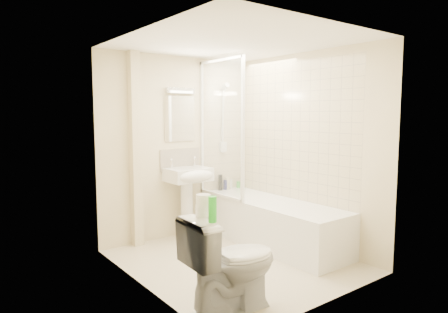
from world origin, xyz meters
TOP-DOWN VIEW (x-y plane):
  - floor at (0.00, 0.00)m, footprint 2.50×2.50m
  - wall_back at (0.00, 1.25)m, footprint 2.20×0.02m
  - wall_left at (-1.10, 0.00)m, footprint 0.02×2.50m
  - wall_right at (1.10, 0.00)m, footprint 0.02×2.50m
  - ceiling at (0.00, 0.00)m, footprint 2.20×2.50m
  - tile_back at (0.75, 1.24)m, footprint 0.70×0.01m
  - tile_right at (1.09, 0.20)m, footprint 0.01×2.10m
  - pipe_boxing at (-0.62, 1.19)m, footprint 0.12×0.12m
  - splashback at (0.05, 1.24)m, footprint 0.60×0.02m
  - mirror at (0.05, 1.24)m, footprint 0.46×0.01m
  - strip_light at (0.05, 1.22)m, footprint 0.42×0.07m
  - bathtub at (0.75, 0.20)m, footprint 0.70×2.10m
  - shower_screen at (0.40, 0.80)m, footprint 0.04×0.92m
  - shower_fixture at (0.75, 1.19)m, footprint 0.10×0.16m
  - pedestal_sink at (0.05, 1.01)m, footprint 0.55×0.50m
  - bottle_black_b at (0.66, 1.16)m, footprint 0.06×0.06m
  - bottle_blue at (0.75, 1.16)m, footprint 0.06×0.06m
  - bottle_cream at (0.79, 1.16)m, footprint 0.07×0.07m
  - bottle_white_b at (0.85, 1.16)m, footprint 0.05×0.05m
  - bottle_green at (1.00, 1.16)m, footprint 0.05×0.05m
  - toilet at (-0.72, -0.84)m, footprint 0.57×0.87m
  - toilet_roll_lower at (-0.96, -0.77)m, footprint 0.10×0.10m
  - toilet_roll_upper at (-0.96, -0.79)m, footprint 0.12×0.12m
  - green_bottle at (-0.99, -0.95)m, footprint 0.06×0.06m

SIDE VIEW (x-z plane):
  - floor at x=0.00m, z-range 0.00..0.00m
  - bathtub at x=0.75m, z-range 0.01..0.56m
  - toilet at x=-0.72m, z-range 0.00..0.83m
  - bottle_green at x=1.00m, z-range 0.55..0.65m
  - bottle_white_b at x=0.85m, z-range 0.55..0.69m
  - bottle_blue at x=0.75m, z-range 0.55..0.69m
  - bottle_cream at x=0.79m, z-range 0.55..0.73m
  - bottle_black_b at x=0.66m, z-range 0.55..0.78m
  - pedestal_sink at x=0.05m, z-range 0.22..1.28m
  - toilet_roll_lower at x=-0.96m, z-range 0.83..0.92m
  - green_bottle at x=-0.99m, z-range 0.83..1.03m
  - toilet_roll_upper at x=-0.96m, z-range 0.92..1.01m
  - splashback at x=0.05m, z-range 0.88..1.18m
  - wall_back at x=0.00m, z-range 0.00..2.40m
  - wall_left at x=-1.10m, z-range 0.00..2.40m
  - wall_right at x=1.10m, z-range 0.00..2.40m
  - pipe_boxing at x=-0.62m, z-range 0.00..2.40m
  - tile_back at x=0.75m, z-range 0.55..2.30m
  - tile_right at x=1.09m, z-range 0.55..2.30m
  - shower_screen at x=0.40m, z-range 0.55..2.35m
  - shower_fixture at x=0.75m, z-range 1.05..2.04m
  - mirror at x=0.05m, z-range 1.28..1.88m
  - strip_light at x=0.05m, z-range 1.92..1.98m
  - ceiling at x=0.00m, z-range 2.39..2.41m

